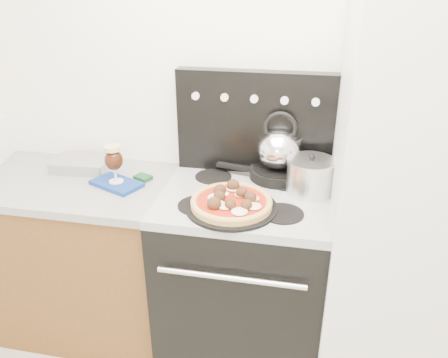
% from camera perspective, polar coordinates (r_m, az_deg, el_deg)
% --- Properties ---
extents(room_shell, '(3.52, 3.01, 2.52)m').
position_cam_1_polar(room_shell, '(1.09, -8.23, -6.96)').
color(room_shell, '#BBB5A1').
rests_on(room_shell, ground).
extents(base_cabinet, '(1.45, 0.60, 0.86)m').
position_cam_1_polar(base_cabinet, '(2.63, -22.24, -8.94)').
color(base_cabinet, brown).
rests_on(base_cabinet, ground).
extents(countertop, '(1.48, 0.63, 0.04)m').
position_cam_1_polar(countertop, '(2.42, -23.97, -0.04)').
color(countertop, gray).
rests_on(countertop, base_cabinet).
extents(stove_body, '(0.76, 0.65, 0.88)m').
position_cam_1_polar(stove_body, '(2.24, 2.50, -12.94)').
color(stove_body, black).
rests_on(stove_body, ground).
extents(cooktop, '(0.76, 0.65, 0.04)m').
position_cam_1_polar(cooktop, '(1.99, 2.75, -2.48)').
color(cooktop, '#ADADB2').
rests_on(cooktop, stove_body).
extents(backguard, '(0.76, 0.08, 0.50)m').
position_cam_1_polar(backguard, '(2.14, 4.03, 7.34)').
color(backguard, black).
rests_on(backguard, cooktop).
extents(fridge, '(0.64, 0.68, 1.90)m').
position_cam_1_polar(fridge, '(1.98, 23.11, -3.17)').
color(fridge, silver).
rests_on(fridge, ground).
extents(foil_sheet, '(0.30, 0.23, 0.06)m').
position_cam_1_polar(foil_sheet, '(2.39, -17.98, 1.92)').
color(foil_sheet, silver).
rests_on(foil_sheet, countertop).
extents(oven_mitt, '(0.28, 0.22, 0.02)m').
position_cam_1_polar(oven_mitt, '(2.16, -13.85, -0.60)').
color(oven_mitt, navy).
rests_on(oven_mitt, countertop).
extents(beer_glass, '(0.09, 0.09, 0.19)m').
position_cam_1_polar(beer_glass, '(2.12, -14.14, 1.94)').
color(beer_glass, black).
rests_on(beer_glass, oven_mitt).
extents(pizza_pan, '(0.45, 0.45, 0.01)m').
position_cam_1_polar(pizza_pan, '(1.86, 0.98, -3.68)').
color(pizza_pan, black).
rests_on(pizza_pan, cooktop).
extents(pizza, '(0.42, 0.42, 0.05)m').
position_cam_1_polar(pizza, '(1.84, 0.99, -2.84)').
color(pizza, tan).
rests_on(pizza, pizza_pan).
extents(skillet, '(0.32, 0.32, 0.05)m').
position_cam_1_polar(skillet, '(2.14, 7.01, 0.78)').
color(skillet, black).
rests_on(skillet, cooktop).
extents(tea_kettle, '(0.22, 0.22, 0.24)m').
position_cam_1_polar(tea_kettle, '(2.09, 7.22, 4.37)').
color(tea_kettle, silver).
rests_on(tea_kettle, skillet).
extents(stock_pot, '(0.26, 0.26, 0.15)m').
position_cam_1_polar(stock_pot, '(2.00, 11.18, 0.23)').
color(stock_pot, silver).
rests_on(stock_pot, cooktop).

